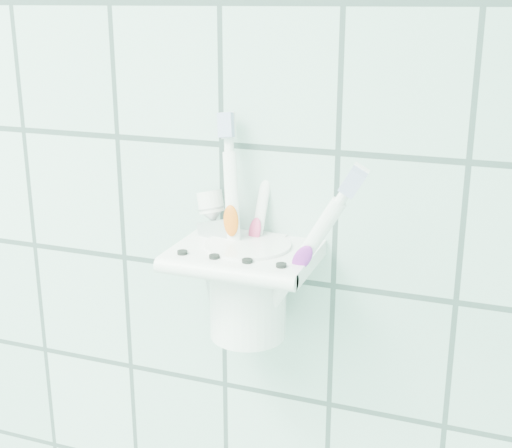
% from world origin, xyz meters
% --- Properties ---
extents(holder_bracket, '(0.14, 0.11, 0.04)m').
position_xyz_m(holder_bracket, '(0.64, 1.15, 1.29)').
color(holder_bracket, white).
rests_on(holder_bracket, wall_back).
extents(cup, '(0.08, 0.08, 0.10)m').
position_xyz_m(cup, '(0.65, 1.16, 1.26)').
color(cup, white).
rests_on(cup, holder_bracket).
extents(toothbrush_pink, '(0.04, 0.05, 0.22)m').
position_xyz_m(toothbrush_pink, '(0.64, 1.14, 1.32)').
color(toothbrush_pink, white).
rests_on(toothbrush_pink, cup).
extents(toothbrush_blue, '(0.02, 0.07, 0.19)m').
position_xyz_m(toothbrush_blue, '(0.64, 1.15, 1.31)').
color(toothbrush_blue, white).
rests_on(toothbrush_blue, cup).
extents(toothbrush_orange, '(0.10, 0.04, 0.21)m').
position_xyz_m(toothbrush_orange, '(0.66, 1.15, 1.32)').
color(toothbrush_orange, white).
rests_on(toothbrush_orange, cup).
extents(toothpaste_tube, '(0.06, 0.04, 0.15)m').
position_xyz_m(toothpaste_tube, '(0.63, 1.15, 1.29)').
color(toothpaste_tube, silver).
rests_on(toothpaste_tube, cup).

